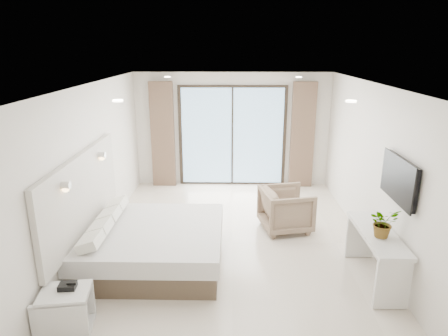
{
  "coord_description": "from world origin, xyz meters",
  "views": [
    {
      "loc": [
        -0.03,
        -6.26,
        3.26
      ],
      "look_at": [
        -0.15,
        0.4,
        1.22
      ],
      "focal_mm": 32.0,
      "sensor_mm": 36.0,
      "label": 1
    }
  ],
  "objects": [
    {
      "name": "phone",
      "position": [
        -1.95,
        -2.21,
        0.55
      ],
      "size": [
        0.21,
        0.17,
        0.07
      ],
      "primitive_type": "cube",
      "rotation": [
        0.0,
        0.0,
        0.09
      ],
      "color": "black",
      "rests_on": "nightstand"
    },
    {
      "name": "ground",
      "position": [
        0.0,
        0.0,
        0.0
      ],
      "size": [
        6.2,
        6.2,
        0.0
      ],
      "primitive_type": "plane",
      "color": "beige",
      "rests_on": "ground"
    },
    {
      "name": "nightstand",
      "position": [
        -1.97,
        -2.27,
        0.26
      ],
      "size": [
        0.63,
        0.55,
        0.51
      ],
      "rotation": [
        0.0,
        0.0,
        0.15
      ],
      "color": "silver",
      "rests_on": "ground"
    },
    {
      "name": "plant",
      "position": [
        2.04,
        -1.28,
        0.93
      ],
      "size": [
        0.48,
        0.51,
        0.33
      ],
      "primitive_type": "imported",
      "rotation": [
        0.0,
        0.0,
        0.31
      ],
      "color": "#33662D",
      "rests_on": "console_desk"
    },
    {
      "name": "room_shell",
      "position": [
        -0.2,
        0.65,
        1.58
      ],
      "size": [
        4.62,
        6.22,
        2.72
      ],
      "color": "silver",
      "rests_on": "ground"
    },
    {
      "name": "bed",
      "position": [
        -1.25,
        -0.71,
        0.31
      ],
      "size": [
        2.12,
        2.02,
        0.73
      ],
      "color": "brown",
      "rests_on": "ground"
    },
    {
      "name": "armchair",
      "position": [
        0.99,
        0.54,
        0.43
      ],
      "size": [
        0.95,
        0.99,
        0.87
      ],
      "primitive_type": "imported",
      "rotation": [
        0.0,
        0.0,
        1.79
      ],
      "color": "#856A57",
      "rests_on": "ground"
    },
    {
      "name": "console_desk",
      "position": [
        2.04,
        -1.14,
        0.56
      ],
      "size": [
        0.46,
        1.48,
        0.77
      ],
      "color": "silver",
      "rests_on": "ground"
    }
  ]
}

